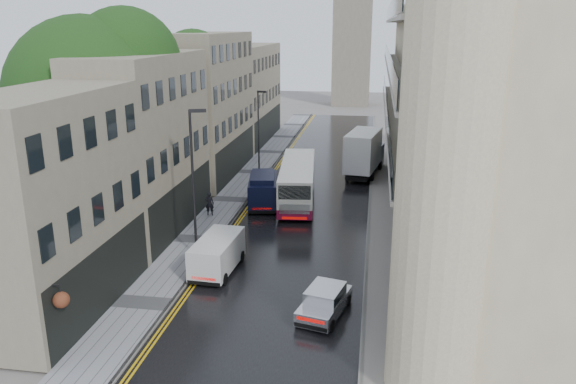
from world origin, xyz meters
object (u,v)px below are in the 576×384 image
(tree_far, at_px, (171,106))
(cream_bus, at_px, (280,193))
(white_lorry, at_px, (348,156))
(white_van, at_px, (192,264))
(silver_hatchback, at_px, (299,310))
(lamp_post_near, at_px, (193,185))
(lamp_post_far, at_px, (259,134))
(navy_van, at_px, (249,196))
(pedestrian, at_px, (210,204))
(tree_near, at_px, (91,124))

(tree_far, relative_size, cream_bus, 1.19)
(white_lorry, height_order, white_van, white_lorry)
(white_lorry, xyz_separation_m, silver_hatchback, (-0.82, -24.72, -1.33))
(tree_far, distance_m, white_lorry, 15.46)
(lamp_post_near, relative_size, lamp_post_far, 1.14)
(navy_van, distance_m, lamp_post_near, 8.63)
(white_van, relative_size, pedestrian, 2.56)
(white_lorry, bearing_deg, tree_far, -162.81)
(silver_hatchback, distance_m, white_van, 6.93)
(silver_hatchback, bearing_deg, lamp_post_far, 119.42)
(cream_bus, bearing_deg, tree_near, -159.74)
(lamp_post_near, bearing_deg, lamp_post_far, 72.10)
(tree_near, height_order, pedestrian, tree_near)
(tree_near, distance_m, navy_van, 11.47)
(tree_near, relative_size, tree_far, 1.11)
(cream_bus, distance_m, pedestrian, 4.96)
(pedestrian, distance_m, lamp_post_far, 11.42)
(tree_far, bearing_deg, pedestrian, -57.89)
(cream_bus, height_order, white_lorry, white_lorry)
(white_van, bearing_deg, cream_bus, 80.81)
(tree_far, distance_m, lamp_post_far, 7.65)
(tree_near, bearing_deg, silver_hatchback, -34.51)
(tree_near, height_order, white_lorry, tree_near)
(navy_van, height_order, lamp_post_near, lamp_post_near)
(lamp_post_far, bearing_deg, tree_near, -98.48)
(tree_near, height_order, tree_far, tree_near)
(white_lorry, distance_m, pedestrian, 14.39)
(tree_far, bearing_deg, navy_van, -44.02)
(white_van, bearing_deg, tree_far, 115.68)
(navy_van, bearing_deg, pedestrian, -163.43)
(navy_van, bearing_deg, white_lorry, 48.24)
(cream_bus, xyz_separation_m, silver_hatchback, (3.40, -15.05, -0.75))
(tree_near, distance_m, lamp_post_near, 8.42)
(tree_near, bearing_deg, tree_far, 88.68)
(silver_hatchback, height_order, lamp_post_near, lamp_post_near)
(pedestrian, height_order, lamp_post_near, lamp_post_near)
(tree_far, relative_size, navy_van, 2.53)
(navy_van, xyz_separation_m, lamp_post_far, (-1.33, 9.77, 2.50))
(white_lorry, bearing_deg, cream_bus, -103.90)
(white_van, distance_m, navy_van, 11.29)
(lamp_post_near, xyz_separation_m, lamp_post_far, (-0.01, 17.75, -0.49))
(cream_bus, xyz_separation_m, lamp_post_far, (-3.47, 9.40, 2.32))
(navy_van, xyz_separation_m, lamp_post_near, (-1.32, -7.98, 2.99))
(silver_hatchback, relative_size, lamp_post_near, 0.44)
(white_van, distance_m, pedestrian, 10.25)
(pedestrian, bearing_deg, tree_far, -66.06)
(lamp_post_near, bearing_deg, white_van, -93.58)
(cream_bus, bearing_deg, silver_hatchback, -82.97)
(tree_far, relative_size, white_van, 2.91)
(silver_hatchback, distance_m, navy_van, 15.70)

